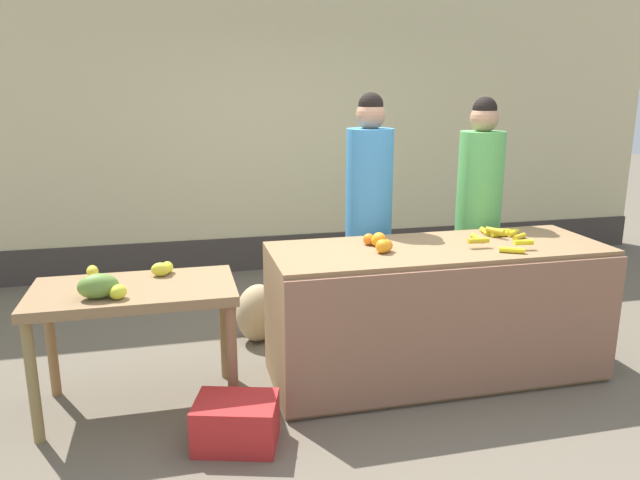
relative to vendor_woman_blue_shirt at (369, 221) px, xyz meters
The scene contains 11 objects.
ground_plane 1.15m from the vendor_woman_blue_shirt, 104.47° to the right, with size 24.00×24.00×0.00m, color #665B4C.
market_wall_back 2.25m from the vendor_woman_blue_shirt, 94.34° to the left, with size 8.30×0.23×3.12m.
fruit_stall_counter 0.86m from the vendor_woman_blue_shirt, 67.34° to the right, with size 2.19×0.80×0.89m.
side_table_wooden 1.78m from the vendor_woman_blue_shirt, 158.82° to the right, with size 1.17×0.64×0.77m.
banana_bunch_pile 0.95m from the vendor_woman_blue_shirt, 38.89° to the right, with size 0.54×0.63×0.07m.
orange_pile 0.62m from the vendor_woman_blue_shirt, 101.45° to the right, with size 0.14×0.30×0.09m.
mango_papaya_pile 1.90m from the vendor_woman_blue_shirt, 158.17° to the right, with size 0.53×0.56×0.14m.
vendor_woman_blue_shirt is the anchor object (origin of this frame).
vendor_woman_green_shirt 0.87m from the vendor_woman_blue_shirt, ahead, with size 0.34×0.34×1.83m.
produce_crate 1.83m from the vendor_woman_blue_shirt, 133.46° to the right, with size 0.44×0.32×0.26m, color red.
produce_sack 1.10m from the vendor_woman_blue_shirt, 166.87° to the left, with size 0.36×0.30×0.45m, color tan.
Camera 1 is at (-1.21, -3.53, 1.90)m, focal length 34.10 mm.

